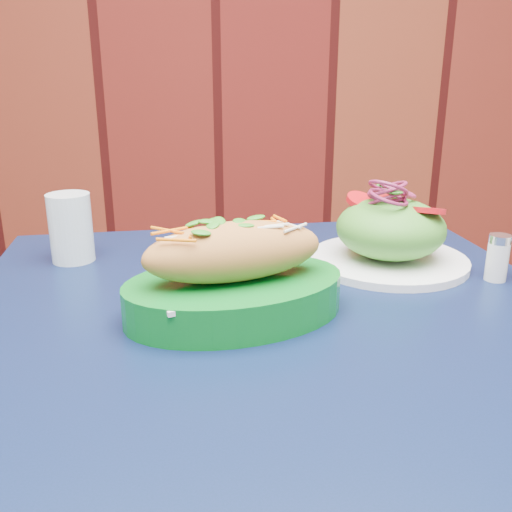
{
  "coord_description": "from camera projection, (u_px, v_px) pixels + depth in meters",
  "views": [
    {
      "loc": [
        0.38,
        0.95,
        1.05
      ],
      "look_at": [
        0.43,
        1.65,
        0.81
      ],
      "focal_mm": 40.0,
      "sensor_mm": 36.0,
      "label": 1
    }
  ],
  "objects": [
    {
      "name": "cafe_table",
      "position": [
        273.0,
        369.0,
        0.76
      ],
      "size": [
        0.87,
        0.87,
        0.75
      ],
      "rotation": [
        0.0,
        0.0,
        0.09
      ],
      "color": "black",
      "rests_on": "ground"
    },
    {
      "name": "water_glass",
      "position": [
        71.0,
        228.0,
        0.9
      ],
      "size": [
        0.07,
        0.07,
        0.11
      ],
      "primitive_type": "cylinder",
      "color": "silver",
      "rests_on": "cafe_table"
    },
    {
      "name": "salad_plate",
      "position": [
        390.0,
        233.0,
        0.88
      ],
      "size": [
        0.25,
        0.25,
        0.13
      ],
      "rotation": [
        0.0,
        0.0,
        0.27
      ],
      "color": "white",
      "rests_on": "cafe_table"
    },
    {
      "name": "banh_mi_basket",
      "position": [
        234.0,
        278.0,
        0.7
      ],
      "size": [
        0.32,
        0.25,
        0.13
      ],
      "rotation": [
        0.0,
        0.0,
        0.29
      ],
      "color": "#076C1D",
      "rests_on": "cafe_table"
    },
    {
      "name": "salt_shaker",
      "position": [
        498.0,
        258.0,
        0.82
      ],
      "size": [
        0.03,
        0.03,
        0.07
      ],
      "color": "white",
      "rests_on": "cafe_table"
    }
  ]
}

